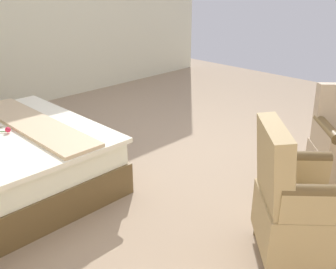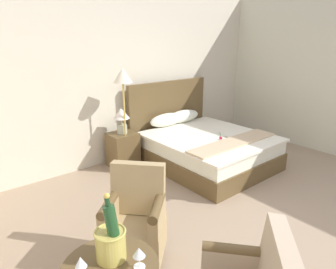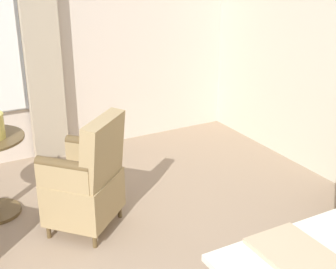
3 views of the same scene
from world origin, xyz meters
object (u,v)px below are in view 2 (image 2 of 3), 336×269
Objects in this scene: nightstand at (123,150)px; floor_lamp_brass at (123,88)px; bed at (203,145)px; armchair_by_window at (135,223)px; wine_glass_near_bucket at (81,263)px; wine_glass_near_edge at (139,253)px; bedside_lamp at (121,117)px; champagne_bucket at (111,240)px.

floor_lamp_brass reaches higher than nightstand.
bed is 2.14× the size of armchair_by_window.
floor_lamp_brass is 3.18m from wine_glass_near_bucket.
armchair_by_window is at bearing -119.45° from floor_lamp_brass.
floor_lamp_brass is 11.12× the size of wine_glass_near_bucket.
armchair_by_window is (0.46, 0.76, -0.39)m from wine_glass_near_edge.
nightstand is at bearing 60.95° from wine_glass_near_edge.
bed is at bearing -29.23° from floor_lamp_brass.
bed is 3.58m from wine_glass_near_bucket.
nightstand is 3.28m from wine_glass_near_bucket.
bed is at bearing -33.75° from bedside_lamp.
champagne_bucket is at bearing 8.11° from wine_glass_near_bucket.
bedside_lamp is 0.44× the size of armchair_by_window.
bedside_lamp is 2.35m from armchair_by_window.
bed is 3.38m from champagne_bucket.
bed is 13.89× the size of wine_glass_near_bucket.
floor_lamp_brass is (-1.14, 0.64, 1.02)m from bed.
bed reaches higher than armchair_by_window.
wine_glass_near_bucket is at bearing -141.86° from armchair_by_window.
nightstand is at bearing 0.00° from bedside_lamp.
bedside_lamp reaches higher than armchair_by_window.
bedside_lamp is (-1.13, 0.76, 0.53)m from bed.
bedside_lamp reaches higher than nightstand.
champagne_bucket is at bearing -133.76° from armchair_by_window.
floor_lamp_brass reaches higher than wine_glass_near_edge.
bedside_lamp is at bearing 85.02° from floor_lamp_brass.
bedside_lamp is at bearing 146.25° from bed.
bed is 14.01× the size of wine_glass_near_edge.
bed is at bearing 32.22° from wine_glass_near_bucket.
floor_lamp_brass is at bearing 150.77° from bed.
armchair_by_window is (-2.23, -1.28, 0.10)m from bed.
bedside_lamp is (-0.00, -0.00, 0.56)m from nightstand.
champagne_bucket is (-2.78, -1.86, 0.52)m from bed.
wine_glass_near_bucket is 0.35m from wine_glass_near_edge.
nightstand is 1.38× the size of bedside_lamp.
wine_glass_near_bucket is (-3.00, -1.89, 0.48)m from bed.
bedside_lamp is at bearing 61.75° from armchair_by_window.
nightstand is at bearing 146.25° from bed.
nightstand is 0.35× the size of floor_lamp_brass.
champagne_bucket is 0.21m from wine_glass_near_edge.
wine_glass_near_edge is (-1.55, -2.80, 0.52)m from nightstand.
champagne_bucket is at bearing 116.81° from wine_glass_near_edge.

